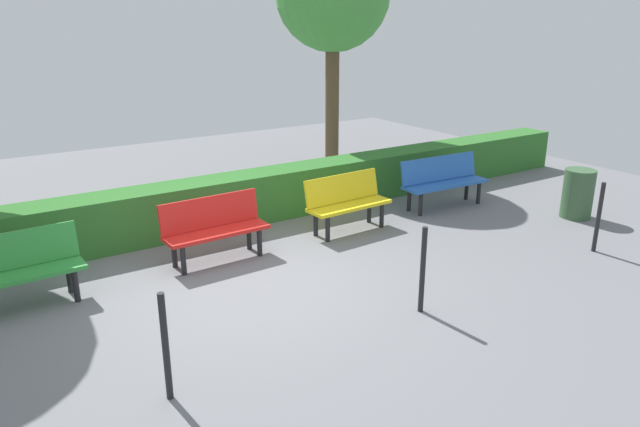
# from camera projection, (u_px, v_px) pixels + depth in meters

# --- Properties ---
(ground_plane) EXTENTS (18.33, 18.33, 0.00)m
(ground_plane) POSITION_uv_depth(u_px,v_px,m) (248.00, 283.00, 7.28)
(ground_plane) COLOR slate
(bench_blue) EXTENTS (1.63, 0.54, 0.86)m
(bench_blue) POSITION_uv_depth(u_px,v_px,m) (443.00, 179.00, 10.12)
(bench_blue) COLOR blue
(bench_blue) RESTS_ON ground_plane
(bench_yellow) EXTENTS (1.37, 0.53, 0.86)m
(bench_yellow) POSITION_uv_depth(u_px,v_px,m) (347.00, 201.00, 8.96)
(bench_yellow) COLOR yellow
(bench_yellow) RESTS_ON ground_plane
(bench_red) EXTENTS (1.42, 0.49, 0.86)m
(bench_red) POSITION_uv_depth(u_px,v_px,m) (214.00, 226.00, 7.86)
(bench_red) COLOR red
(bench_red) RESTS_ON ground_plane
(bench_green) EXTENTS (1.47, 0.51, 0.86)m
(bench_green) POSITION_uv_depth(u_px,v_px,m) (13.00, 269.00, 6.53)
(bench_green) COLOR #2D8C38
(bench_green) RESTS_ON ground_plane
(hedge_row) EXTENTS (14.33, 0.63, 0.78)m
(hedge_row) POSITION_uv_depth(u_px,v_px,m) (244.00, 198.00, 9.37)
(hedge_row) COLOR #2D6B28
(hedge_row) RESTS_ON ground_plane
(railing_post_near) EXTENTS (0.06, 0.06, 1.00)m
(railing_post_near) POSITION_uv_depth(u_px,v_px,m) (599.00, 217.00, 8.14)
(railing_post_near) COLOR black
(railing_post_near) RESTS_ON ground_plane
(railing_post_mid) EXTENTS (0.06, 0.06, 1.00)m
(railing_post_mid) POSITION_uv_depth(u_px,v_px,m) (423.00, 270.00, 6.44)
(railing_post_mid) COLOR black
(railing_post_mid) RESTS_ON ground_plane
(railing_post_far) EXTENTS (0.06, 0.06, 1.00)m
(railing_post_far) POSITION_uv_depth(u_px,v_px,m) (166.00, 347.00, 4.94)
(railing_post_far) COLOR black
(railing_post_far) RESTS_ON ground_plane
(trash_bin) EXTENTS (0.49, 0.49, 0.80)m
(trash_bin) POSITION_uv_depth(u_px,v_px,m) (578.00, 194.00, 9.58)
(trash_bin) COLOR #385938
(trash_bin) RESTS_ON ground_plane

